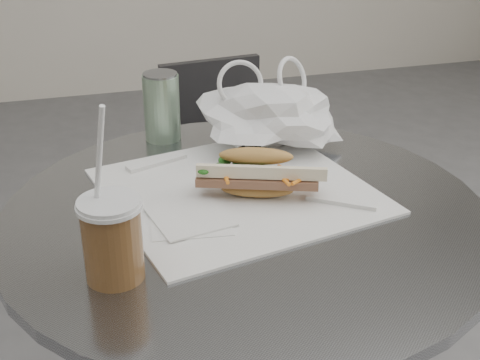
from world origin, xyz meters
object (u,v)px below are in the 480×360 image
object	(u,v)px
chair_far	(228,204)
banh_mi	(257,174)
cafe_table	(245,348)
drink_can	(162,107)
iced_coffee	(112,238)
sunglasses	(260,140)

from	to	relation	value
chair_far	banh_mi	xyz separation A→B (m)	(-0.15, -0.74, 0.46)
cafe_table	drink_can	size ratio (longest dim) A/B	5.83
iced_coffee	drink_can	size ratio (longest dim) A/B	1.86
iced_coffee	sunglasses	world-z (taller)	iced_coffee
chair_far	iced_coffee	bearing A→B (deg)	60.71
sunglasses	drink_can	bearing A→B (deg)	102.26
cafe_table	chair_far	world-z (taller)	cafe_table
banh_mi	sunglasses	xyz separation A→B (m)	(0.06, 0.17, -0.02)
banh_mi	cafe_table	bearing A→B (deg)	-108.72
cafe_table	banh_mi	size ratio (longest dim) A/B	3.03
banh_mi	drink_can	size ratio (longest dim) A/B	1.92
cafe_table	drink_can	distance (m)	0.47
chair_far	cafe_table	bearing A→B (deg)	71.28
chair_far	drink_can	bearing A→B (deg)	55.63
chair_far	drink_can	size ratio (longest dim) A/B	5.44
chair_far	iced_coffee	xyz separation A→B (m)	(-0.39, -0.90, 0.48)
chair_far	drink_can	world-z (taller)	drink_can
cafe_table	chair_far	distance (m)	0.81
cafe_table	chair_far	bearing A→B (deg)	77.37
cafe_table	banh_mi	distance (m)	0.32
iced_coffee	cafe_table	bearing A→B (deg)	30.70
chair_far	iced_coffee	size ratio (longest dim) A/B	2.92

